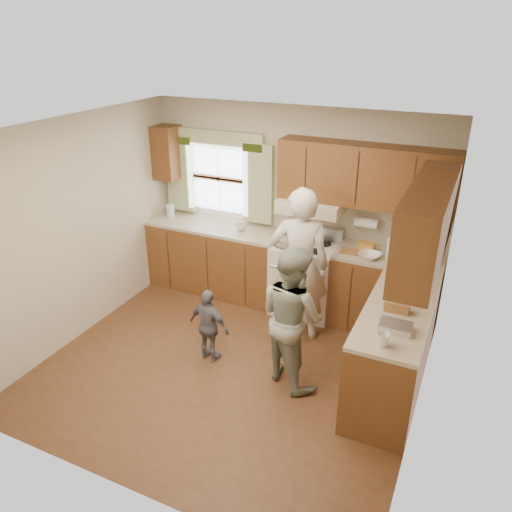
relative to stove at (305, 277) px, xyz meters
The scene contains 6 objects.
room 1.66m from the stove, 101.81° to the right, with size 3.80×3.80×3.80m.
kitchen_fixtures 0.61m from the stove, 48.73° to the right, with size 3.80×2.25×2.15m.
stove is the anchor object (origin of this frame).
woman_left 0.74m from the stove, 78.22° to the right, with size 0.66×0.43×1.81m, color silver.
woman_right 1.43m from the stove, 76.04° to the right, with size 0.72×0.56×1.48m, color #26402D.
child 1.54m from the stove, 111.59° to the right, with size 0.49×0.21×0.84m, color slate.
Camera 1 is at (2.08, -3.86, 3.33)m, focal length 35.00 mm.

